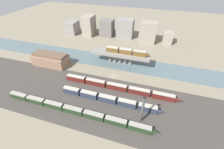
# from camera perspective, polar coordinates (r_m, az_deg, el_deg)

# --- Properties ---
(ground_plane) EXTENTS (400.00, 400.00, 0.00)m
(ground_plane) POSITION_cam_1_polar(r_m,az_deg,el_deg) (102.95, 0.49, -0.61)
(ground_plane) COLOR gray
(railbed_yard) EXTENTS (280.00, 42.00, 0.01)m
(railbed_yard) POSITION_cam_1_polar(r_m,az_deg,el_deg) (86.08, -4.24, -9.89)
(railbed_yard) COLOR #423D38
(railbed_yard) RESTS_ON ground
(river_water) EXTENTS (320.00, 20.15, 0.01)m
(river_water) POSITION_cam_1_polar(r_m,az_deg,el_deg) (117.30, 3.08, 4.50)
(river_water) COLOR slate
(river_water) RESTS_ON ground
(bridge) EXTENTS (44.30, 9.50, 8.68)m
(bridge) POSITION_cam_1_polar(r_m,az_deg,el_deg) (113.84, 3.19, 7.40)
(bridge) COLOR gray
(bridge) RESTS_ON ground
(train_on_bridge) EXTENTS (32.76, 3.10, 3.83)m
(train_on_bridge) POSITION_cam_1_polar(r_m,az_deg,el_deg) (111.07, 5.89, 8.67)
(train_on_bridge) COLOR brown
(train_on_bridge) RESTS_ON bridge
(train_yard_near) EXTENTS (83.56, 2.67, 3.45)m
(train_yard_near) POSITION_cam_1_polar(r_m,az_deg,el_deg) (81.07, -13.78, -13.25)
(train_yard_near) COLOR #23381E
(train_yard_near) RESTS_ON ground
(train_yard_mid) EXTENTS (57.89, 2.79, 3.97)m
(train_yard_mid) POSITION_cam_1_polar(r_m,az_deg,el_deg) (83.82, -1.07, -9.45)
(train_yard_mid) COLOR #2D384C
(train_yard_mid) RESTS_ON ground
(train_yard_far) EXTENTS (72.30, 2.71, 3.84)m
(train_yard_far) POSITION_cam_1_polar(r_m,az_deg,el_deg) (91.26, 2.63, -4.88)
(train_yard_far) COLOR #5B1E19
(train_yard_far) RESTS_ON ground
(warehouse_building) EXTENTS (25.79, 12.09, 9.06)m
(warehouse_building) POSITION_cam_1_polar(r_m,az_deg,el_deg) (122.35, -22.27, 5.42)
(warehouse_building) COLOR #937056
(warehouse_building) RESTS_ON ground
(signal_tower) EXTENTS (1.08, 1.08, 16.80)m
(signal_tower) POSITION_cam_1_polar(r_m,az_deg,el_deg) (72.12, 11.53, -13.07)
(signal_tower) COLOR #4C4C51
(signal_tower) RESTS_ON ground
(city_block_far_left) EXTENTS (11.68, 14.35, 12.80)m
(city_block_far_left) POSITION_cam_1_polar(r_m,az_deg,el_deg) (175.65, -14.96, 16.93)
(city_block_far_left) COLOR gray
(city_block_far_left) RESTS_ON ground
(city_block_left) EXTENTS (10.36, 15.08, 19.76)m
(city_block_left) POSITION_cam_1_polar(r_m,az_deg,el_deg) (166.92, -8.77, 17.95)
(city_block_left) COLOR gray
(city_block_left) RESTS_ON ground
(city_block_center) EXTENTS (13.23, 12.14, 16.53)m
(city_block_center) POSITION_cam_1_polar(r_m,az_deg,el_deg) (163.41, -1.94, 17.33)
(city_block_center) COLOR slate
(city_block_center) RESTS_ON ground
(city_block_right) EXTENTS (16.49, 11.65, 17.96)m
(city_block_right) POSITION_cam_1_polar(r_m,az_deg,el_deg) (160.10, 5.03, 17.07)
(city_block_right) COLOR gray
(city_block_right) RESTS_ON ground
(city_block_far_right) EXTENTS (15.37, 10.59, 19.42)m
(city_block_far_right) POSITION_cam_1_polar(r_m,az_deg,el_deg) (151.17, 13.48, 15.32)
(city_block_far_right) COLOR gray
(city_block_far_right) RESTS_ON ground
(city_block_tall) EXTENTS (8.77, 10.09, 11.10)m
(city_block_tall) POSITION_cam_1_polar(r_m,az_deg,el_deg) (155.91, 20.44, 13.04)
(city_block_tall) COLOR gray
(city_block_tall) RESTS_ON ground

